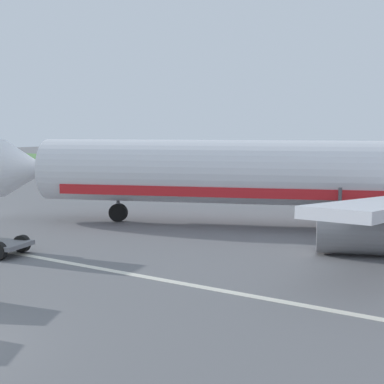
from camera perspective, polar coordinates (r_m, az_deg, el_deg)
The scene contains 2 objects.
apron_stripe at distance 23.25m, azimuth -5.23°, elevation -8.08°, with size 120.00×0.36×0.01m, color silver.
airplane at distance 33.84m, azimuth 11.59°, elevation 1.64°, with size 36.11×29.45×11.34m.
Camera 1 is at (14.17, -8.09, 5.86)m, focal length 54.91 mm.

